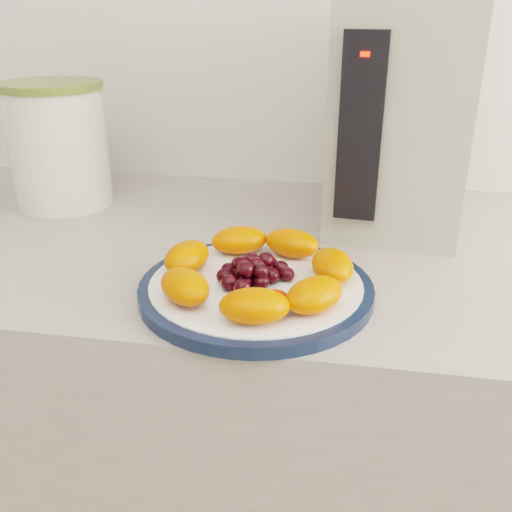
# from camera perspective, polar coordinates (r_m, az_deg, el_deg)

# --- Properties ---
(counter) EXTENTS (3.50, 0.60, 0.90)m
(counter) POSITION_cam_1_polar(r_m,az_deg,el_deg) (1.08, 1.41, -20.95)
(counter) COLOR #A89B8F
(counter) RESTS_ON floor
(cabinet_face) EXTENTS (3.48, 0.58, 0.84)m
(cabinet_face) POSITION_cam_1_polar(r_m,az_deg,el_deg) (1.10, 1.40, -22.06)
(cabinet_face) COLOR #957D4F
(cabinet_face) RESTS_ON floor
(plate_rim) EXTENTS (0.27, 0.27, 0.01)m
(plate_rim) POSITION_cam_1_polar(r_m,az_deg,el_deg) (0.67, -0.00, -3.33)
(plate_rim) COLOR #101C36
(plate_rim) RESTS_ON counter
(plate_face) EXTENTS (0.25, 0.25, 0.02)m
(plate_face) POSITION_cam_1_polar(r_m,az_deg,el_deg) (0.67, -0.00, -3.26)
(plate_face) COLOR white
(plate_face) RESTS_ON counter
(canister) EXTENTS (0.21, 0.21, 0.19)m
(canister) POSITION_cam_1_polar(r_m,az_deg,el_deg) (1.01, -19.10, 10.11)
(canister) COLOR #4B681F
(canister) RESTS_ON counter
(canister_lid) EXTENTS (0.22, 0.22, 0.01)m
(canister_lid) POSITION_cam_1_polar(r_m,az_deg,el_deg) (1.00, -19.90, 15.74)
(canister_lid) COLOR olive
(canister_lid) RESTS_ON canister
(appliance_body) EXTENTS (0.21, 0.27, 0.32)m
(appliance_body) POSITION_cam_1_polar(r_m,az_deg,el_deg) (0.89, 14.30, 13.35)
(appliance_body) COLOR #AAA794
(appliance_body) RESTS_ON counter
(appliance_panel) EXTENTS (0.06, 0.02, 0.24)m
(appliance_panel) POSITION_cam_1_polar(r_m,az_deg,el_deg) (0.76, 10.40, 12.36)
(appliance_panel) COLOR black
(appliance_panel) RESTS_ON appliance_body
(appliance_led) EXTENTS (0.01, 0.01, 0.01)m
(appliance_led) POSITION_cam_1_polar(r_m,az_deg,el_deg) (0.74, 10.86, 19.22)
(appliance_led) COLOR #FF0C05
(appliance_led) RESTS_ON appliance_panel
(fruit_plate) EXTENTS (0.24, 0.24, 0.03)m
(fruit_plate) POSITION_cam_1_polar(r_m,az_deg,el_deg) (0.66, 0.10, -1.37)
(fruit_plate) COLOR #E64600
(fruit_plate) RESTS_ON plate_face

